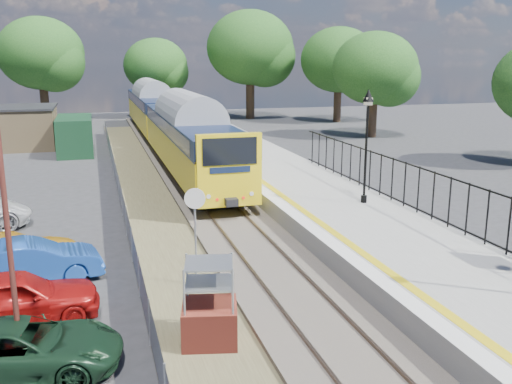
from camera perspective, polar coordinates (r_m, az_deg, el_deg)
name	(u,v)px	position (r m, az deg, el deg)	size (l,w,h in m)	color
ground	(290,294)	(16.86, 3.37, -10.11)	(120.00, 120.00, 0.00)	#2D2D30
track_bed	(208,209)	(25.58, -4.79, -1.72)	(5.90, 80.00, 0.29)	#473F38
platform	(320,203)	(25.24, 6.42, -1.12)	(5.00, 70.00, 0.90)	gray
platform_edge	(276,196)	(24.43, 1.96, -0.42)	(0.90, 70.00, 0.01)	silver
victorian_lamp_north	(367,120)	(23.22, 11.08, 7.12)	(0.44, 0.44, 4.60)	black
palisade_fence	(446,200)	(21.07, 18.43, -0.73)	(0.12, 26.00, 2.00)	black
wire_fence	(120,192)	(27.29, -13.46, 0.01)	(0.06, 52.00, 1.20)	#999EA3
outbuilding	(14,129)	(46.44, -23.04, 5.83)	(10.80, 10.10, 3.12)	#9F835A
tree_line	(160,59)	(56.97, -9.54, 13.01)	(56.80, 43.80, 11.88)	#332319
train	(166,118)	(43.00, -9.00, 7.31)	(2.82, 40.83, 3.51)	yellow
brick_plinth	(209,304)	(13.78, -4.68, -11.13)	(1.54, 1.54, 2.09)	maroon
speed_sign	(195,220)	(16.70, -6.10, -2.76)	(0.60, 0.17, 3.04)	#999EA3
carpark_lamp	(2,179)	(12.65, -24.04, 1.22)	(0.25, 0.50, 7.59)	#53221B
car_green	(21,349)	(13.66, -22.48, -14.27)	(1.99, 4.31, 1.20)	black
car_red	(13,298)	(15.98, -23.10, -9.77)	(1.70, 4.23, 1.44)	#A8110F
car_blue	(31,262)	(18.58, -21.60, -6.54)	(1.45, 4.15, 1.37)	#1B48A3
car_yellow	(11,252)	(19.85, -23.26, -5.58)	(1.79, 4.42, 1.28)	gold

